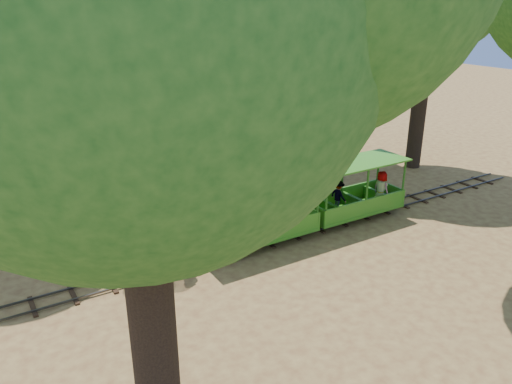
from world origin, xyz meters
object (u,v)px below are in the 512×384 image
carriage_rear (355,196)px  fence (190,157)px  carriage_front (260,221)px  locomotive (157,217)px

carriage_rear → fence: carriage_rear is taller
carriage_front → carriage_rear: 3.92m
locomotive → carriage_front: 3.43m
carriage_front → fence: size_ratio=0.21×
carriage_front → fence: 8.09m
locomotive → fence: size_ratio=0.16×
locomotive → carriage_rear: locomotive is taller
fence → carriage_rear: bearing=-71.4°
carriage_front → locomotive: bearing=178.9°
locomotive → fence: locomotive is taller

